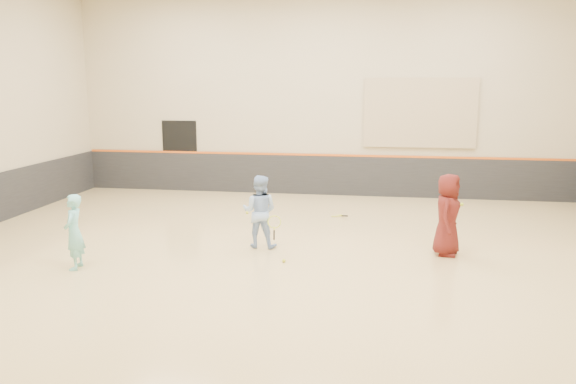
% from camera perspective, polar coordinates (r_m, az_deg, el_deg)
% --- Properties ---
extents(room, '(15.04, 12.04, 6.22)m').
position_cam_1_polar(room, '(11.17, 0.57, -2.11)').
color(room, tan).
rests_on(room, ground).
extents(wainscot_back, '(14.90, 0.04, 1.20)m').
position_cam_1_polar(wainscot_back, '(17.03, 3.54, 1.71)').
color(wainscot_back, '#232326').
rests_on(wainscot_back, floor).
extents(accent_stripe, '(14.90, 0.03, 0.06)m').
position_cam_1_polar(accent_stripe, '(16.93, 3.57, 3.78)').
color(accent_stripe, '#D85914').
rests_on(accent_stripe, wall_back).
extents(acoustic_panel, '(3.20, 0.08, 2.00)m').
position_cam_1_polar(acoustic_panel, '(16.77, 13.27, 7.83)').
color(acoustic_panel, tan).
rests_on(acoustic_panel, wall_back).
extents(doorway, '(1.10, 0.05, 2.20)m').
position_cam_1_polar(doorway, '(17.96, -10.90, 3.63)').
color(doorway, black).
rests_on(doorway, floor).
extents(girl, '(0.42, 0.56, 1.39)m').
position_cam_1_polar(girl, '(10.91, -20.92, -3.82)').
color(girl, '#7AD4D3').
rests_on(girl, floor).
extents(instructor, '(0.76, 0.61, 1.51)m').
position_cam_1_polar(instructor, '(11.56, -2.91, -1.98)').
color(instructor, '#98B9EC').
rests_on(instructor, floor).
extents(young_man, '(0.70, 0.90, 1.62)m').
position_cam_1_polar(young_man, '(11.44, 15.90, -2.23)').
color(young_man, '#5A1915').
rests_on(young_man, floor).
extents(held_racket, '(0.33, 0.33, 0.55)m').
position_cam_1_polar(held_racket, '(11.35, -1.40, -3.06)').
color(held_racket, '#D3E031').
rests_on(held_racket, instructor).
extents(spare_racket, '(0.68, 0.68, 0.15)m').
position_cam_1_polar(spare_racket, '(14.38, 5.01, -2.17)').
color(spare_racket, gold).
rests_on(spare_racket, floor).
extents(ball_under_racket, '(0.07, 0.07, 0.07)m').
position_cam_1_polar(ball_under_racket, '(10.73, -0.42, -6.99)').
color(ball_under_racket, yellow).
rests_on(ball_under_racket, floor).
extents(ball_in_hand, '(0.07, 0.07, 0.07)m').
position_cam_1_polar(ball_in_hand, '(11.22, 17.25, -1.21)').
color(ball_in_hand, '#B2C82E').
rests_on(ball_in_hand, young_man).
extents(ball_beside_spare, '(0.07, 0.07, 0.07)m').
position_cam_1_polar(ball_beside_spare, '(14.63, -4.18, -2.10)').
color(ball_beside_spare, yellow).
rests_on(ball_beside_spare, floor).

